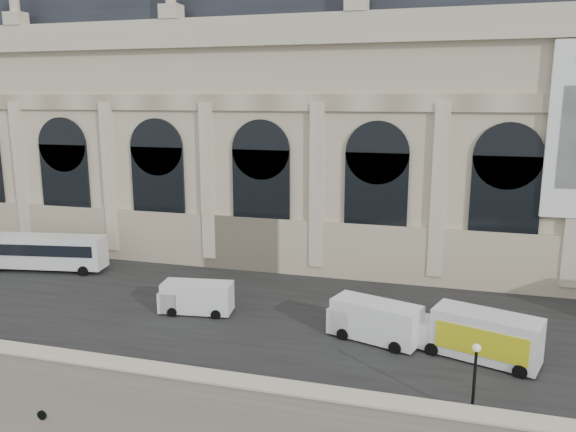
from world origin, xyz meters
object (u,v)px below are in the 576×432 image
van_c (371,320)px  box_truck (479,336)px  bus_left (44,251)px  van_b (193,298)px  lamp_right (474,382)px

van_c → box_truck: (6.56, -1.01, 0.15)m
bus_left → van_c: size_ratio=1.81×
van_b → van_c: 13.05m
bus_left → lamp_right: (36.34, -14.77, 0.13)m
bus_left → van_c: bearing=-12.7°
bus_left → lamp_right: size_ratio=2.87×
bus_left → van_b: size_ratio=2.08×
van_b → box_truck: (19.57, -2.11, 0.29)m
van_c → box_truck: bearing=-8.8°
van_b → bus_left: bearing=161.7°
box_truck → lamp_right: size_ratio=1.94×
bus_left → lamp_right: 39.23m
box_truck → lamp_right: 6.96m
bus_left → lamp_right: lamp_right is taller
lamp_right → van_c: bearing=127.1°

